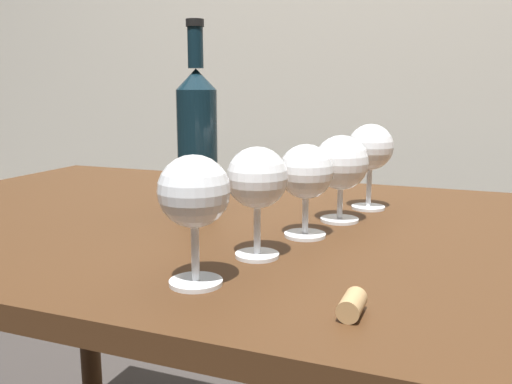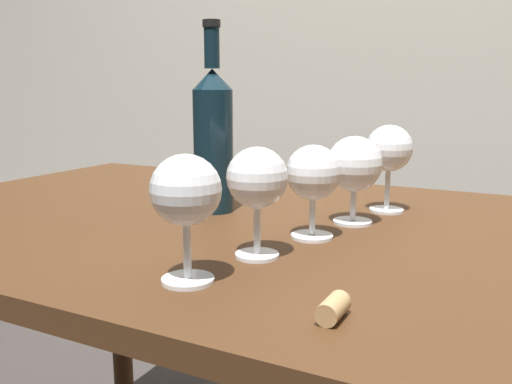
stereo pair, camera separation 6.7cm
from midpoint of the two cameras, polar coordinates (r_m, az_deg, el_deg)
The scene contains 8 objects.
dining_table at distance 0.88m, azimuth 2.16°, elevation -9.10°, with size 1.55×0.83×0.76m.
wine_glass_rose at distance 0.58m, azimuth -9.88°, elevation -0.22°, with size 0.08×0.08×0.14m.
wine_glass_port at distance 0.67m, azimuth -2.87°, elevation 1.21°, with size 0.08×0.08×0.14m.
wine_glass_empty at distance 0.77m, azimuth 2.81°, elevation 1.86°, with size 0.08×0.08×0.13m.
wine_glass_amber at distance 0.86m, azimuth 6.78°, elevation 2.86°, with size 0.09×0.09×0.14m.
wine_glass_cabernet at distance 0.96m, azimuth 10.04°, elevation 4.44°, with size 0.08×0.08×0.15m.
wine_bottle at distance 0.93m, azimuth -8.30°, elevation 5.70°, with size 0.07×0.07×0.32m.
cork at distance 0.52m, azimuth 6.41°, elevation -11.82°, with size 0.02×0.02×0.04m, color tan.
Camera 1 is at (0.24, -0.79, 0.98)m, focal length 37.92 mm.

